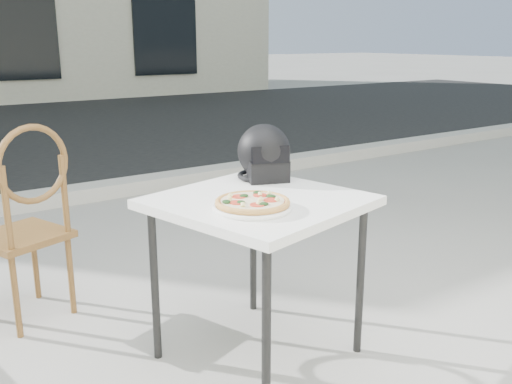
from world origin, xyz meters
TOP-DOWN VIEW (x-y plane):
  - ground at (0.00, 0.00)m, footprint 80.00×80.00m
  - curb at (0.00, 3.00)m, footprint 30.00×0.25m
  - cafe_table_main at (0.21, 0.13)m, footprint 0.91×0.91m
  - plate at (0.10, 0.01)m, footprint 0.33×0.33m
  - pizza at (0.10, 0.01)m, footprint 0.37×0.37m
  - helmet at (0.42, 0.39)m, footprint 0.31×0.32m
  - cafe_chair_main at (-0.51, 1.00)m, footprint 0.48×0.48m

SIDE VIEW (x-z plane):
  - ground at x=0.00m, z-range 0.00..0.00m
  - curb at x=0.00m, z-range 0.00..0.12m
  - cafe_chair_main at x=-0.51m, z-range 0.05..1.03m
  - cafe_table_main at x=0.21m, z-range 0.29..1.00m
  - plate at x=0.10m, z-range 0.71..0.73m
  - pizza at x=0.10m, z-range 0.72..0.76m
  - helmet at x=0.42m, z-range 0.69..0.95m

